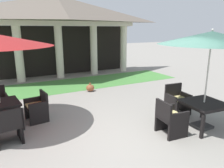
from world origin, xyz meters
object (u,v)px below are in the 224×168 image
patio_chair_mid_left_east (37,107)px  patio_chair_mid_left_south (7,127)px  patio_table_mid_left (0,106)px  terracotta_urn (90,88)px  patio_chair_near_foreground_west (170,118)px  patio_umbrella_near_foreground (212,38)px  patio_table_near_foreground (204,105)px  patio_chair_near_foreground_north (177,100)px

patio_chair_mid_left_east → patio_chair_mid_left_south: patio_chair_mid_left_south is taller
patio_table_mid_left → terracotta_urn: bearing=32.1°
patio_chair_near_foreground_west → patio_table_mid_left: patio_chair_near_foreground_west is taller
patio_umbrella_near_foreground → patio_chair_mid_left_south: (-4.67, 1.52, -1.94)m
patio_table_near_foreground → patio_table_mid_left: (-4.78, 2.46, 0.00)m
patio_umbrella_near_foreground → patio_chair_near_foreground_north: patio_umbrella_near_foreground is taller
patio_umbrella_near_foreground → patio_chair_near_foreground_north: (0.11, 1.07, -1.94)m
patio_chair_near_foreground_north → patio_chair_mid_left_south: (-4.78, 0.45, -0.00)m
patio_table_mid_left → patio_chair_near_foreground_north: bearing=-15.9°
patio_chair_near_foreground_west → patio_chair_mid_left_east: size_ratio=1.08×
patio_chair_near_foreground_west → patio_chair_mid_left_south: 3.88m
patio_table_near_foreground → patio_chair_mid_left_east: patio_chair_mid_left_east is taller
patio_chair_near_foreground_north → patio_table_near_foreground: bearing=90.0°
patio_table_mid_left → patio_umbrella_near_foreground: bearing=-27.2°
patio_umbrella_near_foreground → terracotta_urn: size_ratio=6.94×
patio_chair_mid_left_east → terracotta_urn: size_ratio=2.21×
patio_chair_near_foreground_north → patio_chair_mid_left_east: size_ratio=1.09×
patio_chair_near_foreground_north → terracotta_urn: patio_chair_near_foreground_north is taller
patio_table_near_foreground → patio_chair_near_foreground_west: 1.09m
patio_table_mid_left → terracotta_urn: size_ratio=2.70×
patio_chair_near_foreground_north → patio_table_mid_left: bearing=-10.2°
patio_chair_near_foreground_north → terracotta_urn: size_ratio=2.42×
patio_chair_near_foreground_north → patio_table_mid_left: patio_chair_near_foreground_north is taller
patio_chair_mid_left_south → terracotta_urn: bearing=36.4°
patio_chair_mid_left_east → patio_chair_mid_left_south: size_ratio=0.93×
patio_table_mid_left → terracotta_urn: 4.05m
patio_chair_near_foreground_west → patio_chair_near_foreground_north: bearing=135.1°
patio_chair_mid_left_south → terracotta_urn: 4.51m
patio_table_near_foreground → terracotta_urn: bearing=106.7°
patio_chair_near_foreground_north → patio_chair_mid_left_east: 4.23m
patio_table_near_foreground → patio_chair_near_foreground_west: (-1.06, 0.11, -0.20)m
patio_chair_near_foreground_west → terracotta_urn: (-0.31, 4.49, -0.27)m
patio_table_near_foreground → patio_chair_near_foreground_north: patio_chair_near_foreground_north is taller
patio_chair_near_foreground_north → patio_umbrella_near_foreground: bearing=90.0°
patio_table_near_foreground → patio_chair_near_foreground_north: bearing=84.3°
patio_table_near_foreground → patio_chair_near_foreground_north: 1.09m
patio_chair_mid_left_south → patio_table_mid_left: bearing=90.0°
patio_umbrella_near_foreground → patio_chair_mid_left_east: 5.02m
patio_chair_near_foreground_north → patio_chair_mid_left_east: patio_chair_near_foreground_north is taller
patio_chair_near_foreground_north → patio_chair_near_foreground_west: bearing=45.1°
patio_chair_mid_left_east → terracotta_urn: patio_chair_mid_left_east is taller
patio_umbrella_near_foreground → patio_chair_near_foreground_west: size_ratio=2.91×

